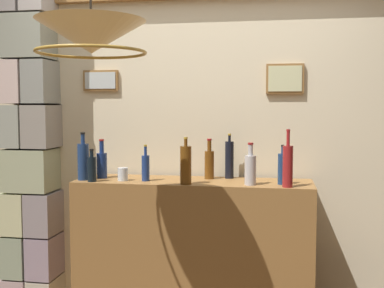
{
  "coord_description": "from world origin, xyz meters",
  "views": [
    {
      "loc": [
        0.53,
        -2.32,
        1.58
      ],
      "look_at": [
        0.0,
        0.76,
        1.34
      ],
      "focal_mm": 44.79,
      "sensor_mm": 36.0,
      "label": 1
    }
  ],
  "objects_px": {
    "liquor_bottle_gin": "(186,165)",
    "liquor_bottle_rum": "(229,159)",
    "glass_tumbler_rocks": "(123,174)",
    "pendant_lamp": "(91,38)",
    "liquor_bottle_sherry": "(92,168)",
    "liquor_bottle_tequila": "(146,167)",
    "liquor_bottle_whiskey": "(102,164)",
    "liquor_bottle_rye": "(288,165)",
    "liquor_bottle_vodka": "(209,163)",
    "liquor_bottle_scotch": "(250,169)",
    "liquor_bottle_vermouth": "(83,161)",
    "liquor_bottle_mezcal": "(282,168)"
  },
  "relations": [
    {
      "from": "liquor_bottle_rye",
      "to": "liquor_bottle_whiskey",
      "type": "xyz_separation_m",
      "value": [
        -1.26,
        0.17,
        -0.04
      ]
    },
    {
      "from": "liquor_bottle_rye",
      "to": "liquor_bottle_rum",
      "type": "relative_size",
      "value": 1.15
    },
    {
      "from": "liquor_bottle_gin",
      "to": "liquor_bottle_rum",
      "type": "relative_size",
      "value": 0.98
    },
    {
      "from": "liquor_bottle_tequila",
      "to": "liquor_bottle_sherry",
      "type": "xyz_separation_m",
      "value": [
        -0.34,
        -0.09,
        -0.0
      ]
    },
    {
      "from": "liquor_bottle_whiskey",
      "to": "liquor_bottle_tequila",
      "type": "bearing_deg",
      "value": -12.87
    },
    {
      "from": "liquor_bottle_vermouth",
      "to": "liquor_bottle_rum",
      "type": "bearing_deg",
      "value": 14.38
    },
    {
      "from": "liquor_bottle_sherry",
      "to": "liquor_bottle_vodka",
      "type": "bearing_deg",
      "value": 19.09
    },
    {
      "from": "liquor_bottle_vodka",
      "to": "liquor_bottle_tequila",
      "type": "distance_m",
      "value": 0.44
    },
    {
      "from": "liquor_bottle_vodka",
      "to": "liquor_bottle_gin",
      "type": "distance_m",
      "value": 0.28
    },
    {
      "from": "liquor_bottle_scotch",
      "to": "liquor_bottle_sherry",
      "type": "distance_m",
      "value": 1.04
    },
    {
      "from": "liquor_bottle_whiskey",
      "to": "liquor_bottle_rum",
      "type": "distance_m",
      "value": 0.88
    },
    {
      "from": "liquor_bottle_tequila",
      "to": "pendant_lamp",
      "type": "distance_m",
      "value": 1.05
    },
    {
      "from": "liquor_bottle_rum",
      "to": "liquor_bottle_rye",
      "type": "bearing_deg",
      "value": -38.72
    },
    {
      "from": "liquor_bottle_sherry",
      "to": "glass_tumbler_rocks",
      "type": "xyz_separation_m",
      "value": [
        0.19,
        0.08,
        -0.04
      ]
    },
    {
      "from": "glass_tumbler_rocks",
      "to": "pendant_lamp",
      "type": "xyz_separation_m",
      "value": [
        0.08,
        -0.72,
        0.8
      ]
    },
    {
      "from": "liquor_bottle_sherry",
      "to": "liquor_bottle_tequila",
      "type": "bearing_deg",
      "value": 15.14
    },
    {
      "from": "liquor_bottle_mezcal",
      "to": "liquor_bottle_rye",
      "type": "bearing_deg",
      "value": -73.82
    },
    {
      "from": "liquor_bottle_sherry",
      "to": "liquor_bottle_rum",
      "type": "bearing_deg",
      "value": 19.32
    },
    {
      "from": "liquor_bottle_vermouth",
      "to": "pendant_lamp",
      "type": "distance_m",
      "value": 1.06
    },
    {
      "from": "liquor_bottle_scotch",
      "to": "liquor_bottle_mezcal",
      "type": "xyz_separation_m",
      "value": [
        0.2,
        0.06,
        -0.0
      ]
    },
    {
      "from": "liquor_bottle_vermouth",
      "to": "liquor_bottle_scotch",
      "type": "bearing_deg",
      "value": -0.85
    },
    {
      "from": "liquor_bottle_rye",
      "to": "glass_tumbler_rocks",
      "type": "relative_size",
      "value": 4.1
    },
    {
      "from": "liquor_bottle_mezcal",
      "to": "liquor_bottle_rye",
      "type": "relative_size",
      "value": 0.71
    },
    {
      "from": "liquor_bottle_scotch",
      "to": "liquor_bottle_gin",
      "type": "bearing_deg",
      "value": -173.57
    },
    {
      "from": "liquor_bottle_whiskey",
      "to": "pendant_lamp",
      "type": "height_order",
      "value": "pendant_lamp"
    },
    {
      "from": "pendant_lamp",
      "to": "liquor_bottle_rye",
      "type": "bearing_deg",
      "value": 32.46
    },
    {
      "from": "liquor_bottle_tequila",
      "to": "liquor_bottle_scotch",
      "type": "bearing_deg",
      "value": -3.93
    },
    {
      "from": "liquor_bottle_vodka",
      "to": "pendant_lamp",
      "type": "distance_m",
      "value": 1.26
    },
    {
      "from": "liquor_bottle_sherry",
      "to": "liquor_bottle_gin",
      "type": "relative_size",
      "value": 0.72
    },
    {
      "from": "liquor_bottle_gin",
      "to": "liquor_bottle_tequila",
      "type": "bearing_deg",
      "value": 162.11
    },
    {
      "from": "liquor_bottle_scotch",
      "to": "liquor_bottle_tequila",
      "type": "height_order",
      "value": "liquor_bottle_scotch"
    },
    {
      "from": "liquor_bottle_vodka",
      "to": "liquor_bottle_rum",
      "type": "distance_m",
      "value": 0.14
    },
    {
      "from": "liquor_bottle_gin",
      "to": "pendant_lamp",
      "type": "relative_size",
      "value": 0.53
    },
    {
      "from": "liquor_bottle_vodka",
      "to": "glass_tumbler_rocks",
      "type": "bearing_deg",
      "value": -161.98
    },
    {
      "from": "liquor_bottle_rye",
      "to": "liquor_bottle_whiskey",
      "type": "height_order",
      "value": "liquor_bottle_rye"
    },
    {
      "from": "liquor_bottle_sherry",
      "to": "pendant_lamp",
      "type": "height_order",
      "value": "pendant_lamp"
    },
    {
      "from": "liquor_bottle_mezcal",
      "to": "liquor_bottle_whiskey",
      "type": "bearing_deg",
      "value": 176.93
    },
    {
      "from": "liquor_bottle_vermouth",
      "to": "glass_tumbler_rocks",
      "type": "relative_size",
      "value": 3.71
    },
    {
      "from": "liquor_bottle_whiskey",
      "to": "glass_tumbler_rocks",
      "type": "relative_size",
      "value": 3.11
    },
    {
      "from": "liquor_bottle_scotch",
      "to": "liquor_bottle_sherry",
      "type": "bearing_deg",
      "value": -177.55
    },
    {
      "from": "liquor_bottle_scotch",
      "to": "liquor_bottle_rye",
      "type": "distance_m",
      "value": 0.24
    },
    {
      "from": "liquor_bottle_vodka",
      "to": "pendant_lamp",
      "type": "height_order",
      "value": "pendant_lamp"
    },
    {
      "from": "pendant_lamp",
      "to": "liquor_bottle_gin",
      "type": "bearing_deg",
      "value": 60.17
    },
    {
      "from": "liquor_bottle_scotch",
      "to": "liquor_bottle_whiskey",
      "type": "bearing_deg",
      "value": 173.13
    },
    {
      "from": "liquor_bottle_vermouth",
      "to": "liquor_bottle_rum",
      "type": "relative_size",
      "value": 1.04
    },
    {
      "from": "liquor_bottle_tequila",
      "to": "liquor_bottle_rum",
      "type": "relative_size",
      "value": 0.79
    },
    {
      "from": "liquor_bottle_scotch",
      "to": "glass_tumbler_rocks",
      "type": "height_order",
      "value": "liquor_bottle_scotch"
    },
    {
      "from": "liquor_bottle_whiskey",
      "to": "liquor_bottle_rum",
      "type": "xyz_separation_m",
      "value": [
        0.87,
        0.14,
        0.03
      ]
    },
    {
      "from": "liquor_bottle_tequila",
      "to": "pendant_lamp",
      "type": "height_order",
      "value": "pendant_lamp"
    },
    {
      "from": "liquor_bottle_scotch",
      "to": "pendant_lamp",
      "type": "relative_size",
      "value": 0.47
    }
  ]
}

